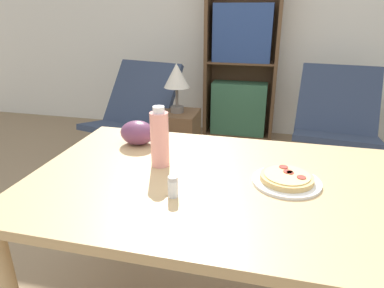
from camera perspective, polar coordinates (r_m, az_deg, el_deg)
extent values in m
cube|color=silver|center=(3.87, 10.79, 20.74)|extent=(8.00, 0.05, 2.60)
cube|color=tan|center=(1.27, 3.77, -6.55)|extent=(1.37, 0.90, 0.03)
cylinder|color=tan|center=(1.96, -12.93, -8.95)|extent=(0.06, 0.06, 0.73)
cylinder|color=tan|center=(1.84, 25.83, -12.99)|extent=(0.06, 0.06, 0.73)
cylinder|color=white|center=(1.27, 15.45, -6.05)|extent=(0.24, 0.24, 0.01)
cylinder|color=#DBB26B|center=(1.27, 15.52, -5.45)|extent=(0.19, 0.19, 0.02)
cylinder|color=#EACC7A|center=(1.26, 15.57, -4.97)|extent=(0.16, 0.16, 0.00)
cylinder|color=#A83328|center=(1.31, 15.01, -3.70)|extent=(0.03, 0.03, 0.00)
cylinder|color=#A83328|center=(1.28, 15.71, -4.45)|extent=(0.03, 0.03, 0.00)
cylinder|color=#A83328|center=(1.27, 16.04, -4.60)|extent=(0.03, 0.03, 0.00)
cylinder|color=#A83328|center=(1.25, 17.77, -5.30)|extent=(0.03, 0.03, 0.00)
ellipsoid|color=#6B3856|center=(1.57, -9.06, 1.88)|extent=(0.16, 0.12, 0.11)
sphere|color=#6B3856|center=(1.58, -6.54, 0.88)|extent=(0.02, 0.02, 0.02)
sphere|color=#6B3856|center=(1.56, -7.89, 2.40)|extent=(0.02, 0.02, 0.02)
sphere|color=#6B3856|center=(1.57, -7.71, 1.71)|extent=(0.02, 0.02, 0.02)
sphere|color=#6B3856|center=(1.53, -8.68, 1.77)|extent=(0.02, 0.02, 0.02)
sphere|color=#6B3856|center=(1.56, -10.04, 0.36)|extent=(0.02, 0.02, 0.02)
sphere|color=#6B3856|center=(1.56, -9.50, 1.36)|extent=(0.02, 0.02, 0.02)
sphere|color=#6B3856|center=(1.59, -9.69, 1.23)|extent=(0.02, 0.02, 0.02)
cylinder|color=pink|center=(1.33, -5.40, 0.76)|extent=(0.07, 0.07, 0.22)
cylinder|color=white|center=(1.29, -5.59, 5.73)|extent=(0.04, 0.04, 0.02)
cylinder|color=white|center=(1.14, -3.18, -7.42)|extent=(0.03, 0.03, 0.06)
cylinder|color=#B7B7BC|center=(1.12, -3.22, -5.79)|extent=(0.03, 0.03, 0.01)
cube|color=black|center=(3.22, -10.05, -2.28)|extent=(0.72, 0.68, 0.10)
cube|color=#2D384C|center=(3.05, -10.99, 2.48)|extent=(0.76, 0.64, 0.14)
cube|color=#2D384C|center=(3.22, -8.28, 8.21)|extent=(0.74, 0.55, 0.55)
cube|color=black|center=(3.21, 21.84, -3.72)|extent=(0.67, 0.62, 0.10)
cube|color=#2D384C|center=(3.02, 22.83, 0.97)|extent=(0.71, 0.57, 0.14)
cube|color=#2D384C|center=(3.25, 23.19, 6.80)|extent=(0.70, 0.48, 0.55)
cube|color=brown|center=(3.79, 2.66, 13.64)|extent=(0.04, 0.31, 1.62)
cube|color=brown|center=(3.72, 13.86, 12.90)|extent=(0.04, 0.31, 1.62)
cube|color=brown|center=(3.88, 8.45, 13.63)|extent=(0.75, 0.01, 1.62)
cube|color=brown|center=(3.93, 7.61, 1.85)|extent=(0.68, 0.29, 0.02)
cube|color=#3D704C|center=(3.82, 7.78, 5.90)|extent=(0.59, 0.21, 0.57)
cube|color=brown|center=(3.74, 8.22, 13.33)|extent=(0.68, 0.29, 0.02)
cube|color=navy|center=(3.68, 8.43, 17.82)|extent=(0.59, 0.21, 0.57)
cube|color=brown|center=(2.97, -2.41, 0.44)|extent=(0.34, 0.34, 0.53)
cylinder|color=#665B51|center=(2.88, -2.50, 5.80)|extent=(0.11, 0.11, 0.05)
cylinder|color=#665B51|center=(2.85, -2.53, 7.84)|extent=(0.02, 0.02, 0.16)
cone|color=beige|center=(2.82, -2.59, 11.36)|extent=(0.21, 0.21, 0.19)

